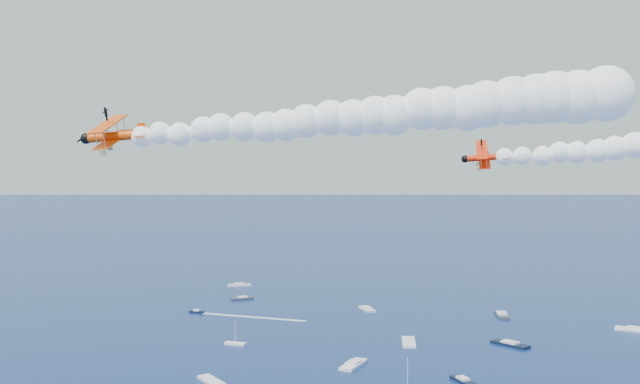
% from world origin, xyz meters
% --- Properties ---
extents(biplane_lead, '(8.16, 9.87, 7.67)m').
position_xyz_m(biplane_lead, '(16.51, 34.58, 55.17)').
color(biplane_lead, '#F62705').
extents(biplane_trail, '(10.41, 12.28, 8.66)m').
position_xyz_m(biplane_trail, '(-23.95, -1.69, 57.90)').
color(biplane_trail, '#FF4A05').
extents(smoke_trail_trail, '(62.17, 30.36, 10.97)m').
position_xyz_m(smoke_trail_trail, '(5.65, 4.79, 60.21)').
color(smoke_trail_trail, white).
extents(spectator_boats, '(205.91, 195.65, 0.70)m').
position_xyz_m(spectator_boats, '(-12.95, 124.97, 0.35)').
color(spectator_boats, black).
rests_on(spectator_boats, ground).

